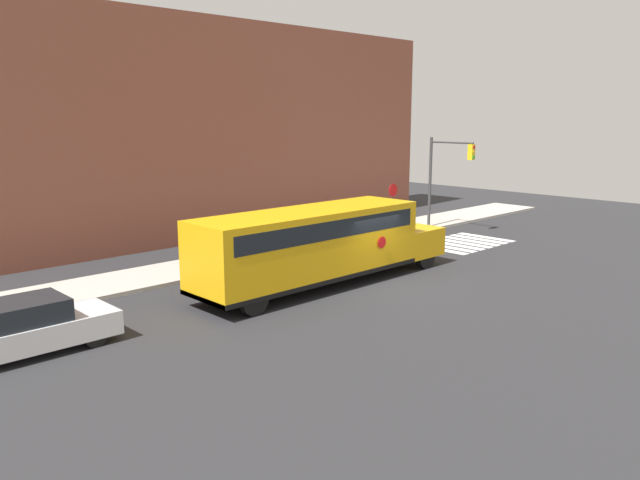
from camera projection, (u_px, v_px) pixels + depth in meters
ground_plane at (376, 283)px, 23.43m from camera, size 60.00×60.00×0.00m
sidewalk_strip at (266, 254)px, 28.01m from camera, size 44.00×3.00×0.15m
building_backdrop at (183, 130)px, 31.55m from camera, size 32.00×4.00×10.91m
crosswalk_stripes at (463, 243)px, 30.87m from camera, size 4.70×3.20×0.01m
school_bus at (318, 242)px, 22.70m from camera, size 11.25×2.57×2.88m
parked_car at (21, 328)px, 16.26m from camera, size 4.66×1.71×1.48m
stop_sign at (393, 202)px, 32.49m from camera, size 0.67×0.10×2.72m
traffic_light at (444, 170)px, 33.39m from camera, size 0.28×2.77×5.05m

